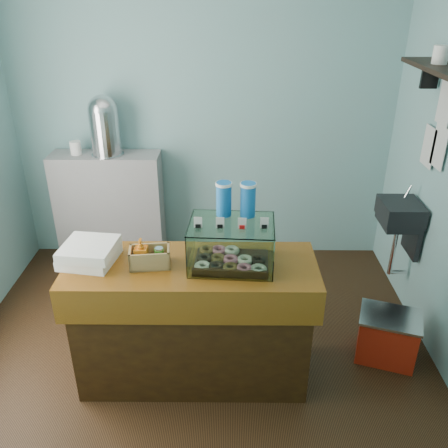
{
  "coord_description": "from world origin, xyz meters",
  "views": [
    {
      "loc": [
        0.23,
        -2.8,
        2.48
      ],
      "look_at": [
        0.21,
        -0.15,
        1.14
      ],
      "focal_mm": 38.0,
      "sensor_mm": 36.0,
      "label": 1
    }
  ],
  "objects_px": {
    "counter": "(193,321)",
    "red_cooler": "(387,336)",
    "display_case": "(232,239)",
    "coffee_urn": "(104,124)"
  },
  "relations": [
    {
      "from": "counter",
      "to": "coffee_urn",
      "type": "height_order",
      "value": "coffee_urn"
    },
    {
      "from": "coffee_urn",
      "to": "counter",
      "type": "bearing_deg",
      "value": -61.13
    },
    {
      "from": "counter",
      "to": "display_case",
      "type": "relative_size",
      "value": 2.92
    },
    {
      "from": "counter",
      "to": "coffee_urn",
      "type": "xyz_separation_m",
      "value": [
        -0.86,
        1.56,
        0.92
      ]
    },
    {
      "from": "counter",
      "to": "display_case",
      "type": "xyz_separation_m",
      "value": [
        0.25,
        0.04,
        0.61
      ]
    },
    {
      "from": "display_case",
      "to": "red_cooler",
      "type": "bearing_deg",
      "value": 10.32
    },
    {
      "from": "display_case",
      "to": "counter",
      "type": "bearing_deg",
      "value": -167.81
    },
    {
      "from": "counter",
      "to": "red_cooler",
      "type": "relative_size",
      "value": 3.18
    },
    {
      "from": "display_case",
      "to": "coffee_urn",
      "type": "relative_size",
      "value": 1.02
    },
    {
      "from": "coffee_urn",
      "to": "red_cooler",
      "type": "relative_size",
      "value": 1.07
    }
  ]
}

